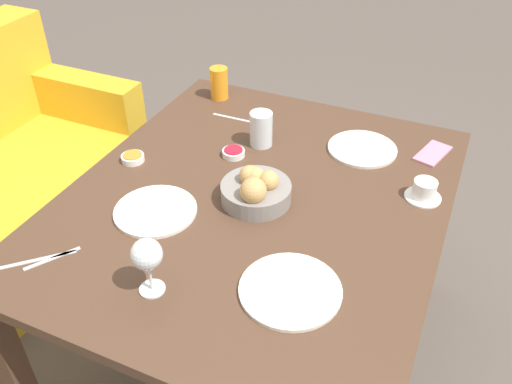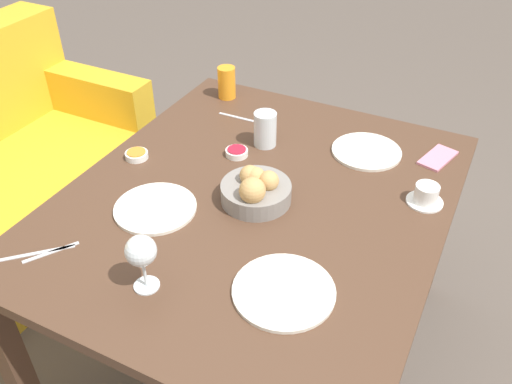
% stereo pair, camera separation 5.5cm
% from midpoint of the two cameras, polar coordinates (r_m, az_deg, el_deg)
% --- Properties ---
extents(ground_plane, '(10.00, 10.00, 0.00)m').
position_cam_midpoint_polar(ground_plane, '(2.12, -0.84, -15.98)').
color(ground_plane, '#564C44').
extents(dining_table, '(1.29, 1.09, 0.71)m').
position_cam_midpoint_polar(dining_table, '(1.66, -1.03, -2.81)').
color(dining_table, '#4C3323').
rests_on(dining_table, ground_plane).
extents(bread_basket, '(0.21, 0.21, 0.12)m').
position_cam_midpoint_polar(bread_basket, '(1.57, -1.01, 0.24)').
color(bread_basket, gray).
rests_on(bread_basket, dining_table).
extents(plate_near_left, '(0.25, 0.25, 0.01)m').
position_cam_midpoint_polar(plate_near_left, '(1.33, 2.43, -10.29)').
color(plate_near_left, silver).
rests_on(plate_near_left, dining_table).
extents(plate_near_right, '(0.23, 0.23, 0.01)m').
position_cam_midpoint_polar(plate_near_right, '(1.85, 10.28, 4.49)').
color(plate_near_right, silver).
rests_on(plate_near_right, dining_table).
extents(plate_far_center, '(0.24, 0.24, 0.01)m').
position_cam_midpoint_polar(plate_far_center, '(1.58, -11.52, -1.96)').
color(plate_far_center, silver).
rests_on(plate_far_center, dining_table).
extents(juice_glass, '(0.07, 0.07, 0.12)m').
position_cam_midpoint_polar(juice_glass, '(2.13, -4.65, 11.34)').
color(juice_glass, orange).
rests_on(juice_glass, dining_table).
extents(water_tumbler, '(0.08, 0.08, 0.12)m').
position_cam_midpoint_polar(water_tumbler, '(1.82, -0.33, 6.64)').
color(water_tumbler, silver).
rests_on(water_tumbler, dining_table).
extents(wine_glass, '(0.08, 0.08, 0.16)m').
position_cam_midpoint_polar(wine_glass, '(1.29, -12.63, -6.62)').
color(wine_glass, silver).
rests_on(wine_glass, dining_table).
extents(coffee_cup, '(0.11, 0.11, 0.06)m').
position_cam_midpoint_polar(coffee_cup, '(1.66, 16.38, 0.12)').
color(coffee_cup, white).
rests_on(coffee_cup, dining_table).
extents(jam_bowl_berry, '(0.07, 0.07, 0.02)m').
position_cam_midpoint_polar(jam_bowl_berry, '(1.79, -3.26, 4.15)').
color(jam_bowl_berry, white).
rests_on(jam_bowl_berry, dining_table).
extents(jam_bowl_honey, '(0.07, 0.07, 0.02)m').
position_cam_midpoint_polar(jam_bowl_honey, '(1.81, -13.70, 3.52)').
color(jam_bowl_honey, white).
rests_on(jam_bowl_honey, dining_table).
extents(fork_silver, '(0.01, 0.20, 0.00)m').
position_cam_midpoint_polar(fork_silver, '(2.00, -2.79, 7.67)').
color(fork_silver, '#B7B7BC').
rests_on(fork_silver, dining_table).
extents(knife_silver, '(0.14, 0.15, 0.00)m').
position_cam_midpoint_polar(knife_silver, '(1.52, -23.01, -6.62)').
color(knife_silver, '#B7B7BC').
rests_on(knife_silver, dining_table).
extents(spoon_coffee, '(0.13, 0.09, 0.00)m').
position_cam_midpoint_polar(spoon_coffee, '(1.51, -21.64, -6.55)').
color(spoon_coffee, '#B7B7BC').
rests_on(spoon_coffee, dining_table).
extents(cell_phone, '(0.16, 0.11, 0.01)m').
position_cam_midpoint_polar(cell_phone, '(1.88, 17.31, 3.89)').
color(cell_phone, pink).
rests_on(cell_phone, dining_table).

